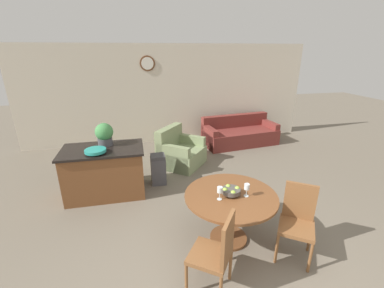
{
  "coord_description": "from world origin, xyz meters",
  "views": [
    {
      "loc": [
        -0.93,
        -1.9,
        2.54
      ],
      "look_at": [
        0.02,
        2.39,
        0.92
      ],
      "focal_mm": 24.0,
      "sensor_mm": 36.0,
      "label": 1
    }
  ],
  "objects_px": {
    "dining_table": "(230,205)",
    "armchair": "(180,153)",
    "dining_chair_near_left": "(217,251)",
    "teal_bowl": "(95,151)",
    "potted_plant": "(104,134)",
    "trash_bin": "(158,169)",
    "wine_glass_left": "(220,190)",
    "fruit_bowl": "(231,191)",
    "kitchen_island": "(105,171)",
    "wine_glass_right": "(247,187)",
    "couch": "(239,134)",
    "dining_chair_near_right": "(297,218)"
  },
  "relations": [
    {
      "from": "wine_glass_left",
      "to": "wine_glass_right",
      "type": "bearing_deg",
      "value": -0.52
    },
    {
      "from": "dining_chair_near_right",
      "to": "potted_plant",
      "type": "height_order",
      "value": "potted_plant"
    },
    {
      "from": "dining_chair_near_right",
      "to": "wine_glass_right",
      "type": "relative_size",
      "value": 5.4
    },
    {
      "from": "wine_glass_right",
      "to": "dining_chair_near_left",
      "type": "bearing_deg",
      "value": -132.59
    },
    {
      "from": "fruit_bowl",
      "to": "trash_bin",
      "type": "relative_size",
      "value": 0.41
    },
    {
      "from": "kitchen_island",
      "to": "potted_plant",
      "type": "distance_m",
      "value": 0.68
    },
    {
      "from": "kitchen_island",
      "to": "couch",
      "type": "bearing_deg",
      "value": 30.41
    },
    {
      "from": "dining_table",
      "to": "dining_chair_near_left",
      "type": "relative_size",
      "value": 1.27
    },
    {
      "from": "trash_bin",
      "to": "teal_bowl",
      "type": "bearing_deg",
      "value": -158.96
    },
    {
      "from": "dining_table",
      "to": "teal_bowl",
      "type": "relative_size",
      "value": 3.55
    },
    {
      "from": "couch",
      "to": "armchair",
      "type": "height_order",
      "value": "armchair"
    },
    {
      "from": "kitchen_island",
      "to": "dining_chair_near_right",
      "type": "bearing_deg",
      "value": -39.61
    },
    {
      "from": "dining_table",
      "to": "couch",
      "type": "distance_m",
      "value": 4.06
    },
    {
      "from": "dining_chair_near_left",
      "to": "teal_bowl",
      "type": "height_order",
      "value": "teal_bowl"
    },
    {
      "from": "dining_table",
      "to": "fruit_bowl",
      "type": "bearing_deg",
      "value": 158.54
    },
    {
      "from": "potted_plant",
      "to": "trash_bin",
      "type": "height_order",
      "value": "potted_plant"
    },
    {
      "from": "kitchen_island",
      "to": "fruit_bowl",
      "type": "bearing_deg",
      "value": -42.98
    },
    {
      "from": "dining_table",
      "to": "dining_chair_near_left",
      "type": "xyz_separation_m",
      "value": [
        -0.43,
        -0.74,
        -0.02
      ]
    },
    {
      "from": "wine_glass_right",
      "to": "kitchen_island",
      "type": "relative_size",
      "value": 0.13
    },
    {
      "from": "wine_glass_left",
      "to": "trash_bin",
      "type": "xyz_separation_m",
      "value": [
        -0.62,
        1.93,
        -0.55
      ]
    },
    {
      "from": "wine_glass_right",
      "to": "kitchen_island",
      "type": "xyz_separation_m",
      "value": [
        -1.97,
        1.74,
        -0.4
      ]
    },
    {
      "from": "dining_table",
      "to": "teal_bowl",
      "type": "xyz_separation_m",
      "value": [
        -1.87,
        1.45,
        0.39
      ]
    },
    {
      "from": "dining_chair_near_right",
      "to": "armchair",
      "type": "relative_size",
      "value": 0.77
    },
    {
      "from": "dining_table",
      "to": "kitchen_island",
      "type": "relative_size",
      "value": 0.88
    },
    {
      "from": "kitchen_island",
      "to": "teal_bowl",
      "type": "height_order",
      "value": "teal_bowl"
    },
    {
      "from": "dining_chair_near_right",
      "to": "fruit_bowl",
      "type": "distance_m",
      "value": 0.89
    },
    {
      "from": "dining_table",
      "to": "teal_bowl",
      "type": "distance_m",
      "value": 2.4
    },
    {
      "from": "fruit_bowl",
      "to": "wine_glass_left",
      "type": "xyz_separation_m",
      "value": [
        -0.18,
        -0.07,
        0.07
      ]
    },
    {
      "from": "dining_chair_near_right",
      "to": "fruit_bowl",
      "type": "height_order",
      "value": "dining_chair_near_right"
    },
    {
      "from": "fruit_bowl",
      "to": "wine_glass_right",
      "type": "height_order",
      "value": "wine_glass_right"
    },
    {
      "from": "dining_table",
      "to": "armchair",
      "type": "height_order",
      "value": "armchair"
    },
    {
      "from": "dining_chair_near_left",
      "to": "wine_glass_right",
      "type": "height_order",
      "value": "dining_chair_near_left"
    },
    {
      "from": "wine_glass_left",
      "to": "fruit_bowl",
      "type": "bearing_deg",
      "value": 21.74
    },
    {
      "from": "potted_plant",
      "to": "wine_glass_left",
      "type": "bearing_deg",
      "value": -50.71
    },
    {
      "from": "dining_chair_near_left",
      "to": "couch",
      "type": "relative_size",
      "value": 0.46
    },
    {
      "from": "dining_table",
      "to": "teal_bowl",
      "type": "bearing_deg",
      "value": 142.12
    },
    {
      "from": "dining_chair_near_right",
      "to": "couch",
      "type": "bearing_deg",
      "value": -67.44
    },
    {
      "from": "dining_chair_near_right",
      "to": "wine_glass_left",
      "type": "height_order",
      "value": "dining_chair_near_right"
    },
    {
      "from": "fruit_bowl",
      "to": "couch",
      "type": "relative_size",
      "value": 0.12
    },
    {
      "from": "dining_chair_near_left",
      "to": "fruit_bowl",
      "type": "xyz_separation_m",
      "value": [
        0.43,
        0.74,
        0.25
      ]
    },
    {
      "from": "dining_chair_near_left",
      "to": "kitchen_island",
      "type": "relative_size",
      "value": 0.69
    },
    {
      "from": "teal_bowl",
      "to": "couch",
      "type": "bearing_deg",
      "value": 32.33
    },
    {
      "from": "wine_glass_right",
      "to": "trash_bin",
      "type": "bearing_deg",
      "value": 117.07
    },
    {
      "from": "fruit_bowl",
      "to": "teal_bowl",
      "type": "height_order",
      "value": "teal_bowl"
    },
    {
      "from": "wine_glass_right",
      "to": "kitchen_island",
      "type": "height_order",
      "value": "same"
    },
    {
      "from": "dining_chair_near_left",
      "to": "potted_plant",
      "type": "height_order",
      "value": "potted_plant"
    },
    {
      "from": "teal_bowl",
      "to": "trash_bin",
      "type": "bearing_deg",
      "value": 21.04
    },
    {
      "from": "potted_plant",
      "to": "couch",
      "type": "relative_size",
      "value": 0.19
    },
    {
      "from": "teal_bowl",
      "to": "fruit_bowl",
      "type": "bearing_deg",
      "value": -37.89
    },
    {
      "from": "kitchen_island",
      "to": "armchair",
      "type": "height_order",
      "value": "kitchen_island"
    }
  ]
}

